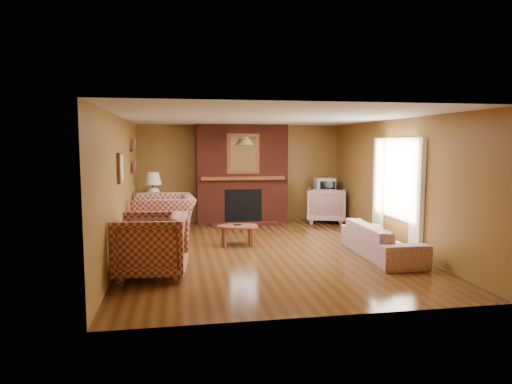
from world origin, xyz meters
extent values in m
plane|color=#47270F|center=(0.00, 0.00, 0.00)|extent=(6.50, 6.50, 0.00)
plane|color=silver|center=(0.00, 0.00, 2.40)|extent=(6.50, 6.50, 0.00)
plane|color=olive|center=(0.00, 3.25, 1.20)|extent=(6.50, 0.00, 6.50)
plane|color=olive|center=(0.00, -3.25, 1.20)|extent=(6.50, 0.00, 6.50)
plane|color=olive|center=(-2.50, 0.00, 1.20)|extent=(0.00, 6.50, 6.50)
plane|color=olive|center=(2.50, 0.00, 1.20)|extent=(0.00, 6.50, 6.50)
cube|color=#591F13|center=(0.00, 3.00, 1.20)|extent=(2.20, 0.50, 2.40)
cube|color=black|center=(0.00, 2.77, 0.45)|extent=(0.90, 0.06, 0.80)
cube|color=#591F13|center=(0.00, 2.60, 0.03)|extent=(1.60, 0.35, 0.06)
cube|color=brown|center=(0.00, 2.73, 1.12)|extent=(2.00, 0.18, 0.08)
cube|color=brown|center=(0.00, 2.76, 1.70)|extent=(0.78, 0.05, 0.95)
cube|color=white|center=(0.00, 2.73, 1.70)|extent=(0.62, 0.02, 0.80)
cube|color=silver|center=(2.44, -0.95, 1.05)|extent=(0.08, 0.35, 2.00)
cube|color=silver|center=(2.44, 0.55, 1.05)|extent=(0.08, 0.35, 2.00)
cube|color=white|center=(2.48, -0.20, 1.30)|extent=(0.03, 1.10, 1.50)
cube|color=brown|center=(-2.47, 1.90, 1.35)|extent=(0.06, 0.55, 0.04)
cube|color=brown|center=(-2.47, 1.90, 1.80)|extent=(0.06, 0.55, 0.04)
cube|color=brown|center=(-2.47, -0.30, 1.55)|extent=(0.04, 0.40, 0.50)
cube|color=beige|center=(-2.44, -0.30, 1.55)|extent=(0.01, 0.32, 0.42)
cylinder|color=black|center=(0.00, 2.30, 2.22)|extent=(0.01, 0.01, 0.35)
cone|color=#B18846|center=(0.00, 2.30, 2.00)|extent=(0.36, 0.36, 0.18)
imported|color=maroon|center=(-1.85, 1.26, 0.45)|extent=(1.31, 1.48, 0.90)
imported|color=maroon|center=(-1.95, -1.31, 0.46)|extent=(1.11, 1.09, 0.93)
imported|color=beige|center=(1.90, -0.80, 0.29)|extent=(0.78, 1.96, 0.57)
imported|color=beige|center=(2.07, 2.71, 0.43)|extent=(1.16, 1.17, 0.85)
ellipsoid|color=brown|center=(-0.44, 0.47, 0.37)|extent=(0.78, 0.48, 0.05)
cube|color=black|center=(-0.44, 0.47, 0.40)|extent=(0.15, 0.05, 0.02)
cylinder|color=brown|center=(-0.18, 0.63, 0.17)|extent=(0.05, 0.05, 0.35)
cylinder|color=brown|center=(-0.70, 0.63, 0.17)|extent=(0.05, 0.05, 0.35)
cylinder|color=brown|center=(-0.18, 0.32, 0.17)|extent=(0.05, 0.05, 0.35)
cylinder|color=brown|center=(-0.70, 0.32, 0.17)|extent=(0.05, 0.05, 0.35)
cube|color=brown|center=(-2.10, 2.45, 0.33)|extent=(0.53, 0.53, 0.66)
sphere|color=silver|center=(-2.10, 2.45, 0.81)|extent=(0.31, 0.31, 0.31)
cylinder|color=black|center=(-2.10, 2.45, 0.99)|extent=(0.03, 0.03, 0.10)
cone|color=silver|center=(-2.10, 2.45, 1.16)|extent=(0.39, 0.39, 0.27)
cube|color=black|center=(2.05, 2.80, 0.33)|extent=(0.60, 0.54, 0.65)
cube|color=#B0B3B8|center=(2.05, 2.80, 0.87)|extent=(0.52, 0.51, 0.44)
cube|color=black|center=(2.05, 2.56, 0.87)|extent=(0.37, 0.06, 0.31)
camera|label=1|loc=(-1.54, -8.03, 1.95)|focal=32.00mm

